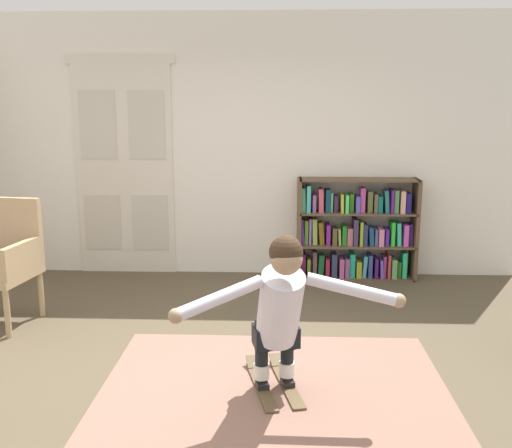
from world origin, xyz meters
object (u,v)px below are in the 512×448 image
at_px(skis_pair, 273,382).
at_px(person_skier, 281,305).
at_px(bookshelf, 356,233).
at_px(wicker_chair, 0,259).

bearing_deg(skis_pair, person_skier, -76.65).
relative_size(bookshelf, person_skier, 0.92).
distance_m(wicker_chair, person_skier, 2.81).
height_order(bookshelf, skis_pair, bookshelf).
bearing_deg(person_skier, bookshelf, 73.14).
height_order(wicker_chair, person_skier, person_skier).
relative_size(skis_pair, person_skier, 0.54).
xyz_separation_m(bookshelf, person_skier, (-0.84, -2.76, 0.14)).
distance_m(bookshelf, person_skier, 2.89).
height_order(bookshelf, person_skier, person_skier).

